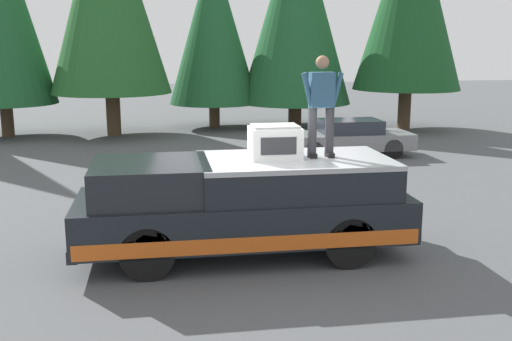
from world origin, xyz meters
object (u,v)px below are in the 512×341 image
object	(u,v)px
parked_car_grey	(347,138)
compressor_unit	(275,142)
pickup_truck	(244,205)
person_on_truck_bed	(322,104)

from	to	relation	value
parked_car_grey	compressor_unit	bearing A→B (deg)	154.93
pickup_truck	parked_car_grey	world-z (taller)	pickup_truck
pickup_truck	compressor_unit	bearing A→B (deg)	-86.20
compressor_unit	parked_car_grey	world-z (taller)	compressor_unit
compressor_unit	parked_car_grey	distance (m)	9.57
pickup_truck	parked_car_grey	size ratio (longest dim) A/B	1.35
person_on_truck_bed	parked_car_grey	size ratio (longest dim) A/B	0.41
person_on_truck_bed	compressor_unit	bearing A→B (deg)	89.94
person_on_truck_bed	parked_car_grey	bearing A→B (deg)	-20.62
pickup_truck	person_on_truck_bed	size ratio (longest dim) A/B	3.28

